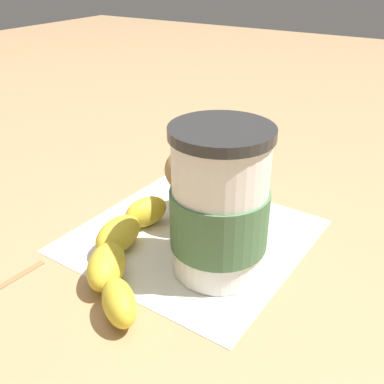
% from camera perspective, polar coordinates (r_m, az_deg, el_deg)
% --- Properties ---
extents(ground_plane, '(3.00, 3.00, 0.00)m').
position_cam_1_polar(ground_plane, '(0.52, -0.00, -5.61)').
color(ground_plane, tan).
extents(paper_napkin, '(0.25, 0.25, 0.00)m').
position_cam_1_polar(paper_napkin, '(0.51, -0.00, -5.54)').
color(paper_napkin, white).
rests_on(paper_napkin, ground_plane).
extents(coffee_cup, '(0.10, 0.10, 0.15)m').
position_cam_1_polar(coffee_cup, '(0.43, 3.50, -1.89)').
color(coffee_cup, white).
rests_on(coffee_cup, paper_napkin).
extents(muffin, '(0.09, 0.09, 0.10)m').
position_cam_1_polar(muffin, '(0.52, 1.48, 1.44)').
color(muffin, beige).
rests_on(muffin, paper_napkin).
extents(banana, '(0.13, 0.19, 0.04)m').
position_cam_1_polar(banana, '(0.47, -8.94, -7.27)').
color(banana, yellow).
rests_on(banana, paper_napkin).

